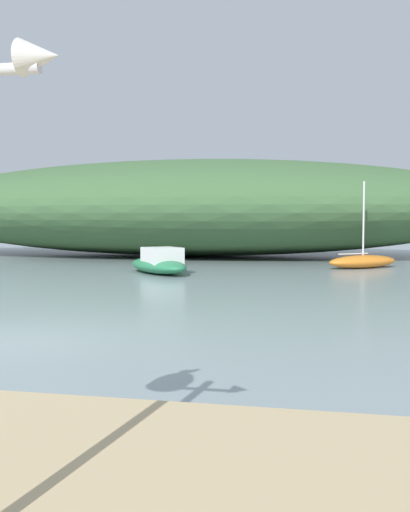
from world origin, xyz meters
TOP-DOWN VIEW (x-y plane):
  - ground_plane at (0.00, 0.00)m, footprint 120.00×120.00m
  - distant_hill at (-3.21, 26.13)m, footprint 37.64×15.79m
  - motorboat_by_sandbar at (-1.30, 13.34)m, footprint 3.93×4.32m
  - sailboat_east_reach at (6.98, 17.89)m, footprint 3.70×3.37m

SIDE VIEW (x-z plane):
  - ground_plane at x=0.00m, z-range 0.00..0.00m
  - sailboat_east_reach at x=6.98m, z-range -1.65..2.27m
  - motorboat_by_sandbar at x=-1.30m, z-range -0.12..0.95m
  - distant_hill at x=-3.21m, z-range 0.00..5.87m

